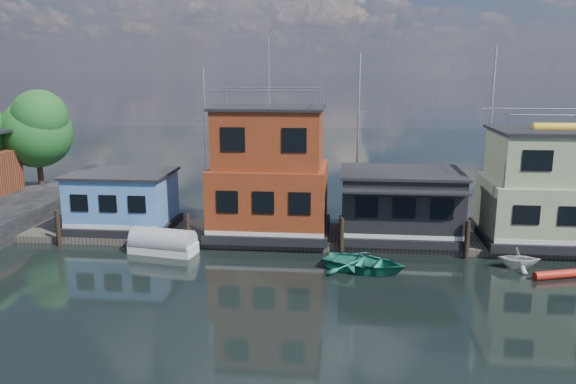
# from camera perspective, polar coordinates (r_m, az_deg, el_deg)

# --- Properties ---
(ground) EXTENTS (160.00, 160.00, 0.00)m
(ground) POSITION_cam_1_polar(r_m,az_deg,el_deg) (24.45, 14.90, -13.40)
(ground) COLOR black
(ground) RESTS_ON ground
(dock) EXTENTS (48.00, 5.00, 0.40)m
(dock) POSITION_cam_1_polar(r_m,az_deg,el_deg) (35.48, 11.94, -4.68)
(dock) COLOR #595147
(dock) RESTS_ON ground
(houseboat_blue) EXTENTS (6.40, 4.90, 3.66)m
(houseboat_blue) POSITION_cam_1_polar(r_m,az_deg,el_deg) (37.46, -16.42, -0.83)
(houseboat_blue) COLOR black
(houseboat_blue) RESTS_ON dock
(houseboat_red) EXTENTS (7.40, 5.90, 11.86)m
(houseboat_red) POSITION_cam_1_polar(r_m,az_deg,el_deg) (34.63, -1.89, 1.82)
(houseboat_red) COLOR black
(houseboat_red) RESTS_ON dock
(houseboat_dark) EXTENTS (7.40, 6.10, 4.06)m
(houseboat_dark) POSITION_cam_1_polar(r_m,az_deg,el_deg) (34.83, 11.29, -1.19)
(houseboat_dark) COLOR black
(houseboat_dark) RESTS_ON dock
(houseboat_green) EXTENTS (8.40, 5.90, 7.03)m
(houseboat_green) POSITION_cam_1_polar(r_m,az_deg,el_deg) (36.62, 25.52, 0.30)
(houseboat_green) COLOR black
(houseboat_green) RESTS_ON dock
(pilings) EXTENTS (42.28, 0.28, 2.20)m
(pilings) POSITION_cam_1_polar(r_m,az_deg,el_deg) (32.52, 11.94, -4.60)
(pilings) COLOR #2D2116
(pilings) RESTS_ON ground
(background_masts) EXTENTS (36.40, 0.16, 12.00)m
(background_masts) POSITION_cam_1_polar(r_m,az_deg,el_deg) (40.97, 18.06, 4.93)
(background_masts) COLOR silver
(background_masts) RESTS_ON ground
(dinghy_white) EXTENTS (2.32, 2.03, 1.17)m
(dinghy_white) POSITION_cam_1_polar(r_m,az_deg,el_deg) (32.56, 22.38, -6.23)
(dinghy_white) COLOR beige
(dinghy_white) RESTS_ON ground
(dinghy_teal) EXTENTS (5.10, 4.28, 0.90)m
(dinghy_teal) POSITION_cam_1_polar(r_m,az_deg,el_deg) (30.10, 7.76, -7.14)
(dinghy_teal) COLOR #23826B
(dinghy_teal) RESTS_ON ground
(red_kayak) EXTENTS (2.97, 1.30, 0.44)m
(red_kayak) POSITION_cam_1_polar(r_m,az_deg,el_deg) (32.11, 25.96, -7.51)
(red_kayak) COLOR red
(red_kayak) RESTS_ON ground
(tarp_runabout) EXTENTS (4.07, 2.19, 1.57)m
(tarp_runabout) POSITION_cam_1_polar(r_m,az_deg,el_deg) (33.38, -12.58, -5.11)
(tarp_runabout) COLOR white
(tarp_runabout) RESTS_ON ground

